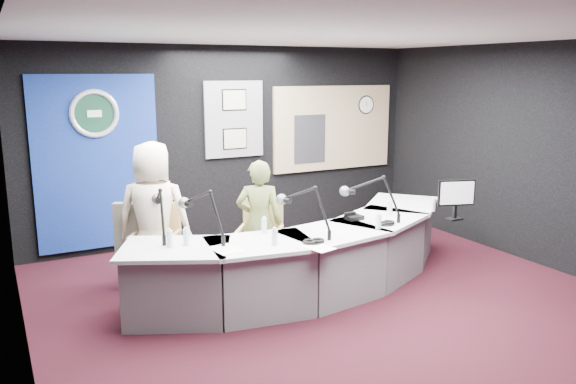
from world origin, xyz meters
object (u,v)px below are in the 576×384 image
armchair_right (259,241)px  person_man (154,216)px  armchair_left (155,245)px  person_woman (259,222)px  broadcast_desk (310,258)px

armchair_right → person_man: 1.23m
armchair_left → person_man: person_man is taller
armchair_right → person_man: size_ratio=0.60×
person_man → person_woman: size_ratio=1.16×
armchair_left → armchair_right: (1.12, -0.38, -0.00)m
armchair_left → armchair_right: size_ratio=1.01×
armchair_left → person_woman: size_ratio=0.71×
armchair_left → person_woman: bearing=14.4°
broadcast_desk → armchair_right: armchair_right is taller
broadcast_desk → person_man: person_man is taller
broadcast_desk → armchair_right: 0.64m
person_woman → person_man: bearing=10.8°
person_man → person_woman: person_man is taller
armchair_right → armchair_left: bearing=-162.2°
person_man → broadcast_desk: bearing=179.2°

